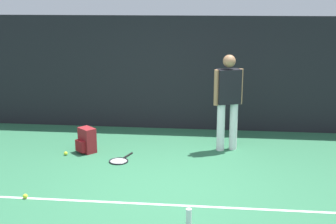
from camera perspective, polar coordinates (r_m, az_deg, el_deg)
ground_plane at (r=6.71m, az=-0.37°, el=-9.15°), size 12.00×12.00×0.00m
back_fence at (r=9.27m, az=1.73°, el=4.83°), size 10.00×0.10×2.30m
court_line at (r=6.14m, az=-1.06°, el=-11.46°), size 9.00×0.05×0.00m
tennis_player at (r=8.02m, az=7.51°, el=1.90°), size 0.50×0.35×1.70m
tennis_racket at (r=7.68m, az=-6.07°, el=-6.05°), size 0.41×0.64×0.03m
backpack at (r=8.14m, az=-10.14°, el=-3.55°), size 0.38×0.38×0.44m
tennis_ball_near_player at (r=8.11m, az=-12.64°, el=-5.06°), size 0.07×0.07×0.07m
tennis_ball_by_fence at (r=6.59m, az=-17.38°, el=-9.99°), size 0.07×0.07×0.07m
water_bottle at (r=5.59m, az=2.60°, el=-13.00°), size 0.07×0.07×0.22m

